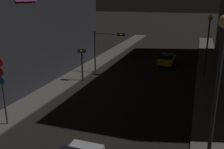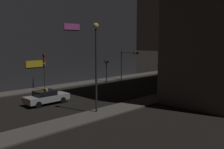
# 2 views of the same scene
# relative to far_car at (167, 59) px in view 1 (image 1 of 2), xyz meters

# --- Properties ---
(sidewalk_left) EXTENTS (2.54, 59.50, 0.12)m
(sidewalk_left) POSITION_rel_far_car_xyz_m (-8.95, -5.10, -0.67)
(sidewalk_left) COLOR #5B5651
(sidewalk_left) RESTS_ON ground_plane
(sidewalk_right) EXTENTS (2.54, 59.50, 0.12)m
(sidewalk_right) POSITION_rel_far_car_xyz_m (5.07, -5.10, -0.67)
(sidewalk_right) COLOR #5B5651
(sidewalk_right) RESTS_ON ground_plane
(far_car) EXTENTS (1.92, 4.50, 1.42)m
(far_car) POSITION_rel_far_car_xyz_m (0.00, 0.00, 0.00)
(far_car) COLOR yellow
(far_car) RESTS_ON ground_plane
(traffic_light_overhead) EXTENTS (3.59, 0.42, 4.81)m
(traffic_light_overhead) POSITION_rel_far_car_xyz_m (-6.05, -6.33, 2.77)
(traffic_light_overhead) COLOR #2D2D33
(traffic_light_overhead) RESTS_ON ground_plane
(traffic_light_left_kerb) EXTENTS (0.80, 0.42, 3.47)m
(traffic_light_left_kerb) POSITION_rel_far_car_xyz_m (-7.43, -9.80, 1.77)
(traffic_light_left_kerb) COLOR #2D2D33
(traffic_light_left_kerb) RESTS_ON ground_plane
(sign_pole_left) EXTENTS (0.62, 0.10, 4.67)m
(sign_pole_left) POSITION_rel_far_car_xyz_m (-8.17, -20.24, 2.24)
(sign_pole_left) COLOR #2D2D33
(sign_pole_left) RESTS_ON sidewalk_left
(street_lamp_near_block) EXTENTS (0.51, 0.51, 7.72)m
(street_lamp_near_block) POSITION_rel_far_car_xyz_m (4.55, -22.43, 4.60)
(street_lamp_near_block) COLOR #2D2D33
(street_lamp_near_block) RESTS_ON sidewalk_right
(street_lamp_far_block) EXTENTS (0.48, 0.48, 6.52)m
(street_lamp_far_block) POSITION_rel_far_car_xyz_m (4.59, -4.18, 3.78)
(street_lamp_far_block) COLOR #2D2D33
(street_lamp_far_block) RESTS_ON sidewalk_right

